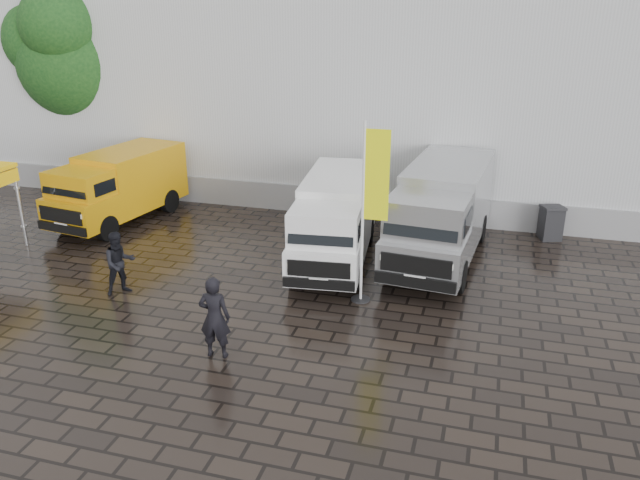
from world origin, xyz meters
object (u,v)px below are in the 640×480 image
(van_yellow, at_px, (118,188))
(person_front, at_px, (215,317))
(van_white, at_px, (335,222))
(flagpole, at_px, (370,206))
(wheelie_bin, at_px, (551,223))
(van_silver, at_px, (441,215))
(person_tent, at_px, (120,263))

(van_yellow, relative_size, person_front, 2.77)
(van_white, bearing_deg, van_yellow, 163.81)
(flagpole, distance_m, person_front, 4.71)
(wheelie_bin, distance_m, person_front, 12.18)
(van_silver, relative_size, person_front, 3.40)
(van_silver, bearing_deg, person_tent, -144.16)
(van_yellow, bearing_deg, wheelie_bin, 17.83)
(van_yellow, distance_m, flagpole, 10.47)
(van_silver, relative_size, person_tent, 3.75)
(van_white, xyz_separation_m, person_tent, (-4.92, -3.65, -0.38))
(person_front, xyz_separation_m, person_tent, (-3.76, 2.23, -0.09))
(person_front, relative_size, person_tent, 1.10)
(van_silver, height_order, person_tent, van_silver)
(person_front, bearing_deg, van_white, -107.62)
(van_white, bearing_deg, person_front, -107.35)
(person_tent, bearing_deg, van_silver, -18.07)
(van_yellow, xyz_separation_m, person_tent, (3.26, -5.09, -0.35))
(van_silver, xyz_separation_m, wheelie_bin, (3.32, 2.74, -0.83))
(van_white, distance_m, person_front, 6.00)
(person_tent, bearing_deg, van_yellow, 74.06)
(van_white, xyz_separation_m, flagpole, (1.48, -2.35, 1.36))
(van_silver, bearing_deg, flagpole, -108.69)
(van_yellow, height_order, person_tent, van_yellow)
(van_silver, bearing_deg, van_yellow, -176.93)
(van_white, relative_size, person_tent, 3.32)
(flagpole, distance_m, wheelie_bin, 8.03)
(van_yellow, bearing_deg, flagpole, -12.60)
(van_silver, distance_m, person_front, 8.04)
(van_silver, xyz_separation_m, person_tent, (-7.90, -4.65, -0.54))
(wheelie_bin, relative_size, person_front, 0.59)
(van_silver, distance_m, flagpole, 3.86)
(person_front, bearing_deg, person_tent, -37.11)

